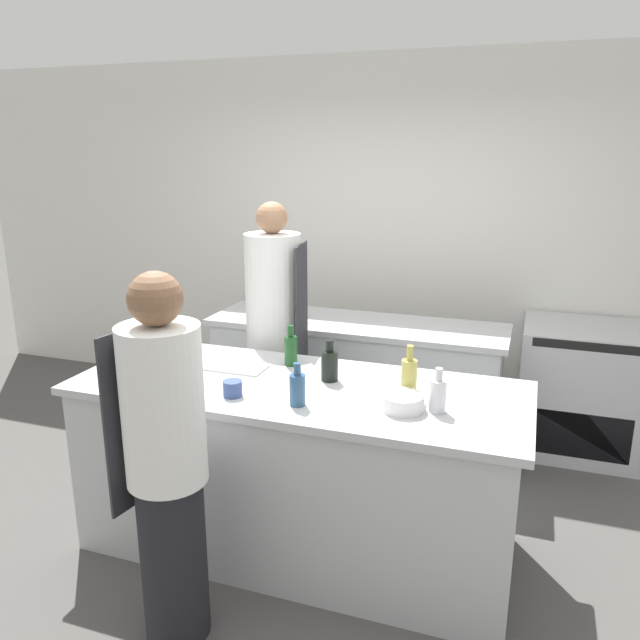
{
  "coord_description": "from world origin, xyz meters",
  "views": [
    {
      "loc": [
        1.09,
        -2.77,
        2.1
      ],
      "look_at": [
        0.0,
        0.35,
        1.19
      ],
      "focal_mm": 35.0,
      "sensor_mm": 36.0,
      "label": 1
    }
  ],
  "objects_px": {
    "bottle_vinegar": "(291,349)",
    "bowl_prep_small": "(403,402)",
    "bottle_olive_oil": "(438,395)",
    "cup": "(233,389)",
    "bottle_wine": "(297,388)",
    "bowl_mixing_large": "(175,358)",
    "chef_at_prep_near": "(167,464)",
    "chef_at_stove": "(275,342)",
    "bottle_sauce": "(330,365)",
    "bottle_cooking_oil": "(409,377)",
    "stockpot": "(282,304)",
    "oven_range": "(579,389)"
  },
  "relations": [
    {
      "from": "bottle_vinegar",
      "to": "bowl_prep_small",
      "type": "bearing_deg",
      "value": -29.55
    },
    {
      "from": "bottle_olive_oil",
      "to": "cup",
      "type": "height_order",
      "value": "bottle_olive_oil"
    },
    {
      "from": "bottle_olive_oil",
      "to": "bottle_wine",
      "type": "height_order",
      "value": "bottle_olive_oil"
    },
    {
      "from": "bowl_mixing_large",
      "to": "bowl_prep_small",
      "type": "distance_m",
      "value": 1.33
    },
    {
      "from": "chef_at_prep_near",
      "to": "bottle_wine",
      "type": "height_order",
      "value": "chef_at_prep_near"
    },
    {
      "from": "chef_at_stove",
      "to": "cup",
      "type": "relative_size",
      "value": 19.17
    },
    {
      "from": "bottle_sauce",
      "to": "cup",
      "type": "height_order",
      "value": "bottle_sauce"
    },
    {
      "from": "bottle_vinegar",
      "to": "bottle_wine",
      "type": "height_order",
      "value": "bottle_vinegar"
    },
    {
      "from": "bowl_mixing_large",
      "to": "cup",
      "type": "xyz_separation_m",
      "value": [
        0.5,
        -0.29,
        -0.01
      ]
    },
    {
      "from": "bottle_wine",
      "to": "bottle_sauce",
      "type": "relative_size",
      "value": 0.95
    },
    {
      "from": "bottle_vinegar",
      "to": "bottle_sauce",
      "type": "height_order",
      "value": "bottle_vinegar"
    },
    {
      "from": "bottle_cooking_oil",
      "to": "cup",
      "type": "height_order",
      "value": "bottle_cooking_oil"
    },
    {
      "from": "bottle_cooking_oil",
      "to": "bowl_prep_small",
      "type": "bearing_deg",
      "value": -88.61
    },
    {
      "from": "bottle_cooking_oil",
      "to": "bowl_prep_small",
      "type": "height_order",
      "value": "bottle_cooking_oil"
    },
    {
      "from": "chef_at_prep_near",
      "to": "stockpot",
      "type": "distance_m",
      "value": 1.95
    },
    {
      "from": "oven_range",
      "to": "stockpot",
      "type": "bearing_deg",
      "value": -164.18
    },
    {
      "from": "bottle_wine",
      "to": "bowl_prep_small",
      "type": "bearing_deg",
      "value": 12.5
    },
    {
      "from": "chef_at_prep_near",
      "to": "bottle_olive_oil",
      "type": "relative_size",
      "value": 7.82
    },
    {
      "from": "bottle_sauce",
      "to": "bowl_mixing_large",
      "type": "distance_m",
      "value": 0.88
    },
    {
      "from": "bottle_cooking_oil",
      "to": "chef_at_prep_near",
      "type": "bearing_deg",
      "value": -137.38
    },
    {
      "from": "chef_at_stove",
      "to": "stockpot",
      "type": "bearing_deg",
      "value": -172.78
    },
    {
      "from": "chef_at_prep_near",
      "to": "bottle_olive_oil",
      "type": "distance_m",
      "value": 1.23
    },
    {
      "from": "bowl_prep_small",
      "to": "stockpot",
      "type": "xyz_separation_m",
      "value": [
        -1.14,
        1.29,
        0.07
      ]
    },
    {
      "from": "bottle_wine",
      "to": "stockpot",
      "type": "xyz_separation_m",
      "value": [
        -0.66,
        1.39,
        0.03
      ]
    },
    {
      "from": "bottle_olive_oil",
      "to": "bottle_sauce",
      "type": "xyz_separation_m",
      "value": [
        -0.59,
        0.22,
        0.0
      ]
    },
    {
      "from": "bottle_vinegar",
      "to": "bottle_sauce",
      "type": "distance_m",
      "value": 0.32
    },
    {
      "from": "chef_at_prep_near",
      "to": "bottle_sauce",
      "type": "relative_size",
      "value": 7.56
    },
    {
      "from": "oven_range",
      "to": "bottle_olive_oil",
      "type": "distance_m",
      "value": 2.05
    },
    {
      "from": "chef_at_prep_near",
      "to": "bottle_wine",
      "type": "bearing_deg",
      "value": -26.31
    },
    {
      "from": "oven_range",
      "to": "bottle_wine",
      "type": "relative_size",
      "value": 4.4
    },
    {
      "from": "bowl_mixing_large",
      "to": "stockpot",
      "type": "distance_m",
      "value": 1.12
    },
    {
      "from": "bowl_prep_small",
      "to": "bottle_sauce",
      "type": "bearing_deg",
      "value": 150.19
    },
    {
      "from": "bottle_vinegar",
      "to": "stockpot",
      "type": "relative_size",
      "value": 0.75
    },
    {
      "from": "bottle_olive_oil",
      "to": "bowl_prep_small",
      "type": "bearing_deg",
      "value": -168.17
    },
    {
      "from": "chef_at_prep_near",
      "to": "bowl_prep_small",
      "type": "height_order",
      "value": "chef_at_prep_near"
    },
    {
      "from": "bottle_olive_oil",
      "to": "cup",
      "type": "xyz_separation_m",
      "value": [
        -0.97,
        -0.14,
        -0.04
      ]
    },
    {
      "from": "bottle_vinegar",
      "to": "bowl_mixing_large",
      "type": "bearing_deg",
      "value": -159.87
    },
    {
      "from": "chef_at_stove",
      "to": "cup",
      "type": "height_order",
      "value": "chef_at_stove"
    },
    {
      "from": "chef_at_prep_near",
      "to": "bottle_sauce",
      "type": "bearing_deg",
      "value": -15.93
    },
    {
      "from": "bottle_wine",
      "to": "cup",
      "type": "bearing_deg",
      "value": -179.62
    },
    {
      "from": "bottle_sauce",
      "to": "cup",
      "type": "xyz_separation_m",
      "value": [
        -0.38,
        -0.36,
        -0.05
      ]
    },
    {
      "from": "chef_at_prep_near",
      "to": "bottle_sauce",
      "type": "distance_m",
      "value": 1.0
    },
    {
      "from": "chef_at_stove",
      "to": "bowl_mixing_large",
      "type": "bearing_deg",
      "value": -33.57
    },
    {
      "from": "stockpot",
      "to": "chef_at_prep_near",
      "type": "bearing_deg",
      "value": -81.74
    },
    {
      "from": "oven_range",
      "to": "bottle_wine",
      "type": "height_order",
      "value": "bottle_wine"
    },
    {
      "from": "bottle_wine",
      "to": "bowl_mixing_large",
      "type": "xyz_separation_m",
      "value": [
        -0.84,
        0.29,
        -0.04
      ]
    },
    {
      "from": "bowl_prep_small",
      "to": "bowl_mixing_large",
      "type": "bearing_deg",
      "value": 172.0
    },
    {
      "from": "bottle_vinegar",
      "to": "bowl_prep_small",
      "type": "distance_m",
      "value": 0.82
    },
    {
      "from": "chef_at_stove",
      "to": "bottle_wine",
      "type": "xyz_separation_m",
      "value": [
        0.53,
        -0.97,
        0.12
      ]
    },
    {
      "from": "bottle_sauce",
      "to": "bowl_mixing_large",
      "type": "xyz_separation_m",
      "value": [
        -0.88,
        -0.07,
        -0.04
      ]
    }
  ]
}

